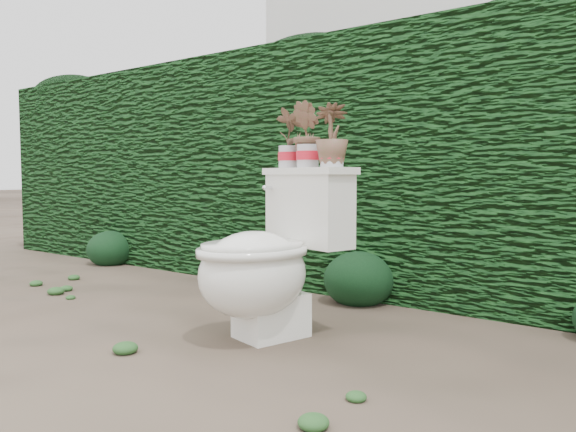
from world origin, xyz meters
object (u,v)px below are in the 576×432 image
Objects in this scene: toilet at (268,260)px; potted_plant_right at (332,137)px; potted_plant_left at (289,140)px; potted_plant_center at (308,136)px.

toilet is 0.63m from potted_plant_right.
potted_plant_left is 1.04× the size of potted_plant_right.
potted_plant_right is (0.17, -0.05, -0.01)m from potted_plant_center.
toilet is 0.62m from potted_plant_center.
potted_plant_left is (-0.08, 0.27, 0.56)m from toilet.
potted_plant_left is 0.32m from potted_plant_right.
potted_plant_center is 0.17m from potted_plant_right.
potted_plant_center reaches higher than toilet.
potted_plant_left reaches higher than toilet.
potted_plant_center reaches higher than potted_plant_left.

